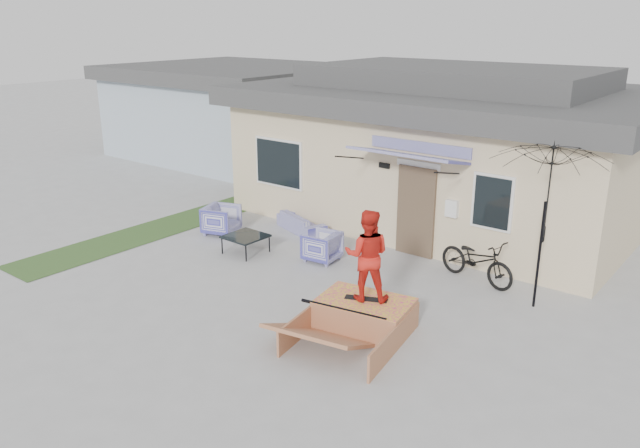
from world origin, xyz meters
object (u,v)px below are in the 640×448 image
Objects in this scene: armchair_left at (221,218)px; skateboard at (366,298)px; coffee_table at (246,244)px; bicycle at (477,255)px; patio_umbrella at (543,220)px; skate_ramp at (364,314)px; skater at (367,254)px; armchair_right at (322,245)px; loveseat at (301,220)px.

armchair_left is 6.10m from skateboard.
coffee_table is 0.48× the size of bicycle.
patio_umbrella reaches higher than skateboard.
skate_ramp is 1.14m from skater.
loveseat is at bearing -134.53° from armchair_right.
patio_umbrella is (6.38, -0.68, 1.44)m from loveseat.
armchair_left is at bearing -174.59° from patio_umbrella.
loveseat is 0.96× the size of skater.
bicycle is at bearing -163.70° from loveseat.
coffee_table is at bearing 109.09° from loveseat.
skateboard is at bearing 60.73° from skater.
patio_umbrella is 1.61× the size of skater.
skateboard reaches higher than coffee_table.
skate_ramp is at bearing -126.80° from patio_umbrella.
armchair_left is at bearing -47.90° from skater.
loveseat is 5.48m from skateboard.
loveseat is 4.98m from bicycle.
armchair_left is at bearing -94.81° from armchair_right.
skater is at bearing -127.46° from patio_umbrella.
bicycle reaches higher than skateboard.
armchair_left is (-1.47, -1.43, 0.10)m from loveseat.
skate_ramp is (4.32, -1.39, 0.05)m from coffee_table.
armchair_left is 1.09× the size of armchair_right.
coffee_table is at bearing -46.48° from skater.
skate_ramp is (2.62, -2.12, -0.11)m from armchair_right.
bicycle reaches higher than coffee_table.
skater is (5.78, -1.95, 1.00)m from armchair_left.
armchair_right is (3.17, 0.11, -0.03)m from armchair_left.
armchair_left is at bearing 151.19° from skate_ramp.
bicycle is at bearing 101.23° from armchair_right.
skater is (2.61, -2.06, 1.03)m from armchair_right.
skater reaches higher than coffee_table.
bicycle is 3.27m from skate_ramp.
skateboard is (-2.06, -2.69, -1.19)m from patio_umbrella.
armchair_left is 6.18m from skater.
armchair_right reaches higher than loveseat.
armchair_right is 3.49m from skater.
loveseat is 1.80× the size of coffee_table.
skater reaches higher than skate_ramp.
skater reaches higher than loveseat.
skater is (4.31, -1.34, 1.19)m from coffee_table.
skater is at bearing 66.12° from skateboard.
coffee_table is (1.47, -0.61, -0.19)m from armchair_left.
loveseat is 0.59× the size of patio_umbrella.
loveseat reaches higher than skateboard.
coffee_table is at bearing -131.51° from armchair_left.
armchair_right reaches higher than coffee_table.
skateboard is (5.78, -1.95, 0.15)m from armchair_left.
coffee_table is at bearing -73.70° from armchair_right.
armchair_left is 3.17m from armchair_right.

